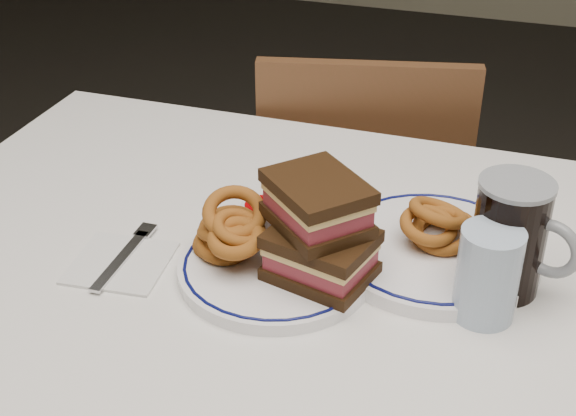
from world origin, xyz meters
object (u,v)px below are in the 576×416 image
(chair_far, at_px, (360,221))
(main_plate, at_px, (276,267))
(far_plate, at_px, (434,249))
(reuben_sandwich, at_px, (319,229))
(beer_mug, at_px, (512,236))

(chair_far, height_order, main_plate, chair_far)
(chair_far, xyz_separation_m, far_plate, (0.21, -0.51, 0.30))
(chair_far, relative_size, reuben_sandwich, 5.46)
(chair_far, xyz_separation_m, reuben_sandwich, (0.09, -0.61, 0.37))
(chair_far, distance_m, reuben_sandwich, 0.72)
(main_plate, bearing_deg, chair_far, 92.85)
(chair_far, relative_size, beer_mug, 5.79)
(main_plate, xyz_separation_m, far_plate, (0.18, 0.10, 0.00))
(chair_far, distance_m, main_plate, 0.68)
(chair_far, bearing_deg, far_plate, -67.68)
(beer_mug, height_order, far_plate, beer_mug)
(chair_far, distance_m, beer_mug, 0.73)
(main_plate, bearing_deg, reuben_sandwich, -1.43)
(main_plate, distance_m, far_plate, 0.21)
(reuben_sandwich, bearing_deg, main_plate, 178.57)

